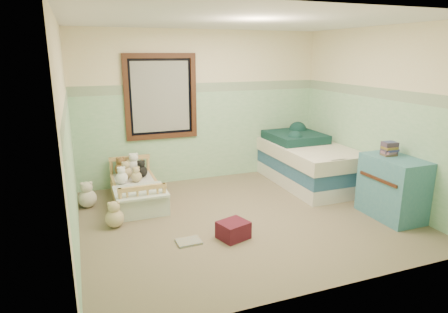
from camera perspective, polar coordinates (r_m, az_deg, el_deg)
name	(u,v)px	position (r m, az deg, el deg)	size (l,w,h in m)	color
floor	(244,217)	(5.30, 2.96, -8.89)	(4.20, 3.60, 0.02)	#6E624C
ceiling	(247,20)	(4.86, 3.38, 19.42)	(4.20, 3.60, 0.02)	white
wall_back	(202,107)	(6.59, -3.22, 7.27)	(4.20, 0.04, 2.50)	beige
wall_front	(332,161)	(3.40, 15.51, -0.63)	(4.20, 0.04, 2.50)	beige
wall_left	(67,137)	(4.52, -22.04, 2.61)	(0.04, 3.60, 2.50)	beige
wall_right	(378,116)	(6.08, 21.68, 5.58)	(0.04, 3.60, 2.50)	beige
wainscot_mint	(203,136)	(6.66, -3.12, 2.99)	(4.20, 0.01, 1.50)	#84BE8D
border_strip	(202,88)	(6.54, -3.22, 10.08)	(4.20, 0.01, 0.15)	#396843
window_frame	(161,97)	(6.35, -9.24, 8.63)	(1.16, 0.06, 1.36)	#401A0F
window_blinds	(161,97)	(6.36, -9.25, 8.64)	(0.92, 0.01, 1.12)	#AEAEA7
toddler_bed_frame	(137,197)	(5.89, -12.68, -5.77)	(0.64, 1.27, 0.16)	tan
toddler_mattress	(136,188)	(5.84, -12.76, -4.47)	(0.58, 1.22, 0.12)	silver
patchwork_quilt	(140,191)	(5.45, -12.19, -5.04)	(0.69, 0.64, 0.03)	#8CA5D6
plush_bed_brown	(121,169)	(6.25, -14.87, -1.83)	(0.19, 0.19, 0.19)	brown
plush_bed_white	(134,167)	(6.27, -13.07, -1.48)	(0.23, 0.23, 0.23)	white
plush_bed_tan	(126,173)	(6.05, -14.17, -2.35)	(0.19, 0.19, 0.19)	#CDB584
plush_bed_dark	(142,171)	(6.08, -12.02, -2.16)	(0.18, 0.18, 0.18)	black
plush_floor_cream	(88,199)	(5.88, -19.40, -5.85)	(0.26, 0.26, 0.26)	beige
plush_floor_tan	(115,218)	(5.13, -15.76, -8.74)	(0.23, 0.23, 0.23)	#CDB584
twin_bed_frame	(305,176)	(6.75, 11.81, -2.79)	(1.01, 2.02, 0.22)	white
twin_boxspring	(306,163)	(6.68, 11.91, -0.99)	(1.01, 2.02, 0.22)	navy
twin_mattress	(306,151)	(6.63, 12.01, 0.84)	(1.05, 2.06, 0.22)	silver
teal_blanket	(295,137)	(6.81, 10.39, 2.86)	(0.86, 0.91, 0.14)	#0C2E2B
dresser	(393,188)	(5.60, 23.53, -4.22)	(0.51, 0.82, 0.82)	teal
book_stack	(389,149)	(5.56, 23.11, 1.07)	(0.18, 0.14, 0.18)	#592A33
red_pillow	(233,230)	(4.68, 1.37, -10.73)	(0.33, 0.29, 0.21)	maroon
floor_book	(189,242)	(4.63, -5.21, -12.33)	(0.28, 0.22, 0.03)	orange
extra_plush_0	(137,177)	(5.88, -12.72, -2.92)	(0.16, 0.16, 0.16)	#CDB584
extra_plush_1	(121,169)	(6.25, -14.87, -1.80)	(0.20, 0.20, 0.20)	brown
extra_plush_2	(130,169)	(6.29, -13.61, -1.78)	(0.16, 0.16, 0.16)	#CDB584
extra_plush_3	(122,178)	(5.84, -14.78, -3.07)	(0.18, 0.18, 0.18)	white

